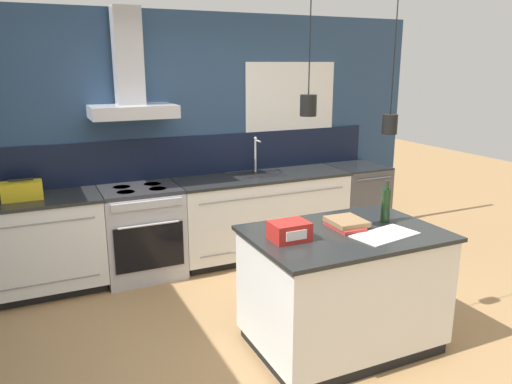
{
  "coord_description": "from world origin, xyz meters",
  "views": [
    {
      "loc": [
        -1.52,
        -3.06,
        2.09
      ],
      "look_at": [
        0.16,
        0.57,
        1.05
      ],
      "focal_mm": 35.0,
      "sensor_mm": 36.0,
      "label": 1
    }
  ],
  "objects_px": {
    "bottle_on_island": "(386,205)",
    "book_stack": "(346,223)",
    "red_supply_box": "(289,231)",
    "oven_range": "(142,232)",
    "yellow_toolbox": "(22,191)",
    "dishwasher": "(356,202)"
  },
  "relations": [
    {
      "from": "bottle_on_island",
      "to": "book_stack",
      "type": "relative_size",
      "value": 1.07
    },
    {
      "from": "book_stack",
      "to": "red_supply_box",
      "type": "height_order",
      "value": "red_supply_box"
    },
    {
      "from": "oven_range",
      "to": "yellow_toolbox",
      "type": "relative_size",
      "value": 2.68
    },
    {
      "from": "dishwasher",
      "to": "red_supply_box",
      "type": "distance_m",
      "value": 2.79
    },
    {
      "from": "dishwasher",
      "to": "yellow_toolbox",
      "type": "relative_size",
      "value": 2.68
    },
    {
      "from": "dishwasher",
      "to": "book_stack",
      "type": "height_order",
      "value": "book_stack"
    },
    {
      "from": "yellow_toolbox",
      "to": "oven_range",
      "type": "bearing_deg",
      "value": -0.24
    },
    {
      "from": "dishwasher",
      "to": "book_stack",
      "type": "xyz_separation_m",
      "value": [
        -1.46,
        -1.86,
        0.49
      ]
    },
    {
      "from": "bottle_on_island",
      "to": "yellow_toolbox",
      "type": "distance_m",
      "value": 3.13
    },
    {
      "from": "bottle_on_island",
      "to": "yellow_toolbox",
      "type": "xyz_separation_m",
      "value": [
        -2.51,
        1.87,
        -0.06
      ]
    },
    {
      "from": "bottle_on_island",
      "to": "red_supply_box",
      "type": "xyz_separation_m",
      "value": [
        -0.85,
        -0.05,
        -0.07
      ]
    },
    {
      "from": "book_stack",
      "to": "yellow_toolbox",
      "type": "height_order",
      "value": "yellow_toolbox"
    },
    {
      "from": "book_stack",
      "to": "yellow_toolbox",
      "type": "relative_size",
      "value": 0.89
    },
    {
      "from": "book_stack",
      "to": "red_supply_box",
      "type": "relative_size",
      "value": 1.17
    },
    {
      "from": "oven_range",
      "to": "red_supply_box",
      "type": "relative_size",
      "value": 3.52
    },
    {
      "from": "book_stack",
      "to": "red_supply_box",
      "type": "distance_m",
      "value": 0.51
    },
    {
      "from": "oven_range",
      "to": "red_supply_box",
      "type": "distance_m",
      "value": 2.08
    },
    {
      "from": "oven_range",
      "to": "yellow_toolbox",
      "type": "xyz_separation_m",
      "value": [
        -1.03,
        0.0,
        0.54
      ]
    },
    {
      "from": "bottle_on_island",
      "to": "book_stack",
      "type": "height_order",
      "value": "bottle_on_island"
    },
    {
      "from": "book_stack",
      "to": "yellow_toolbox",
      "type": "distance_m",
      "value": 2.85
    },
    {
      "from": "dishwasher",
      "to": "red_supply_box",
      "type": "relative_size",
      "value": 3.52
    },
    {
      "from": "red_supply_box",
      "to": "yellow_toolbox",
      "type": "relative_size",
      "value": 0.76
    }
  ]
}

